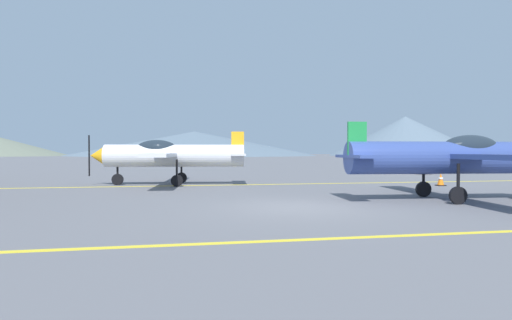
{
  "coord_description": "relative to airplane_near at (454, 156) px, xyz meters",
  "views": [
    {
      "loc": [
        -3.47,
        -11.37,
        1.57
      ],
      "look_at": [
        -0.13,
        6.0,
        1.2
      ],
      "focal_mm": 29.72,
      "sensor_mm": 36.0,
      "label": 1
    }
  ],
  "objects": [
    {
      "name": "apron_line_near",
      "position": [
        -5.3,
        -4.94,
        -1.4
      ],
      "size": [
        80.0,
        0.16,
        0.01
      ],
      "primitive_type": "cube",
      "color": "yellow",
      "rests_on": "ground_plane"
    },
    {
      "name": "hill_centerright",
      "position": [
        70.1,
        123.0,
        5.43
      ],
      "size": [
        52.44,
        52.44,
        13.66
      ],
      "primitive_type": "cone",
      "color": "slate",
      "rests_on": "ground_plane"
    },
    {
      "name": "ground_plane",
      "position": [
        -5.3,
        -0.72,
        -1.4
      ],
      "size": [
        400.0,
        400.0,
        0.0
      ],
      "primitive_type": "plane",
      "color": "slate"
    },
    {
      "name": "traffic_cone_front",
      "position": [
        3.08,
        5.13,
        -1.11
      ],
      "size": [
        0.36,
        0.36,
        0.59
      ],
      "color": "black",
      "rests_on": "ground_plane"
    },
    {
      "name": "apron_line_far",
      "position": [
        -5.3,
        7.32,
        -1.4
      ],
      "size": [
        80.0,
        0.16,
        0.01
      ],
      "primitive_type": "cube",
      "color": "yellow",
      "rests_on": "ground_plane"
    },
    {
      "name": "car_sedan",
      "position": [
        6.82,
        15.25,
        -0.56
      ],
      "size": [
        4.63,
        3.65,
        1.62
      ],
      "color": "white",
      "rests_on": "ground_plane"
    },
    {
      "name": "hill_centerleft",
      "position": [
        -1.81,
        142.41,
        2.93
      ],
      "size": [
        88.06,
        88.06,
        8.67
      ],
      "primitive_type": "cone",
      "color": "slate",
      "rests_on": "ground_plane"
    },
    {
      "name": "airplane_mid",
      "position": [
        -9.03,
        7.98,
        0.0
      ],
      "size": [
        7.25,
        8.33,
        2.49
      ],
      "color": "silver",
      "rests_on": "ground_plane"
    },
    {
      "name": "airplane_near",
      "position": [
        0.0,
        0.0,
        0.0
      ],
      "size": [
        7.24,
        8.32,
        2.49
      ],
      "color": "#33478C",
      "rests_on": "ground_plane"
    }
  ]
}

